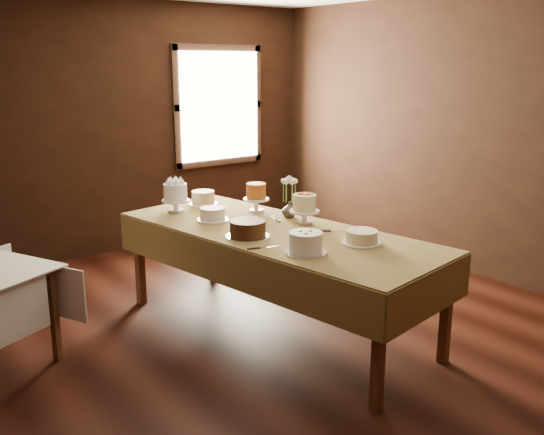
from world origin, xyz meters
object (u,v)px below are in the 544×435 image
Objects in this scene: cake_server_b at (341,231)px; cake_meringue at (176,198)px; cake_swirl at (306,243)px; cake_cream at (362,238)px; cake_server_e at (270,247)px; cake_speckled at (203,198)px; flower_vase at (289,210)px; cake_lattice at (213,215)px; cake_flowers at (304,210)px; cake_caramel at (256,199)px; cake_chocolate at (248,229)px; display_table at (276,238)px; cake_server_c at (244,225)px; cake_server_d at (273,218)px; cake_server_a at (308,237)px.

cake_meringue is at bearing 156.31° from cake_server_b.
cake_meringue is 1.61m from cake_swirl.
cake_server_e is (-0.58, 0.33, -0.04)m from cake_cream.
cake_speckled is 0.91× the size of cake_swirl.
cake_server_e is (-0.69, 0.01, 0.00)m from cake_server_b.
cake_meringue is 1.02m from flower_vase.
cake_swirl is at bearing -96.97° from cake_speckled.
cake_swirl is 0.47m from cake_cream.
cake_flowers is (0.55, -0.53, 0.06)m from cake_lattice.
cake_caramel is 1.10× the size of cake_server_e.
cake_chocolate is 2.58× the size of flower_vase.
cake_speckled is at bearing 14.51° from cake_meringue.
display_table is 11.86× the size of cake_server_c.
cake_server_d is at bearing -116.81° from cake_server_c.
cake_server_c reaches higher than display_table.
cake_server_d is at bearing -27.79° from cake_lattice.
cake_cream is 1.18× the size of cake_server_d.
cake_server_b is (0.66, -0.32, -0.06)m from cake_chocolate.
cake_server_b and cake_server_e have the same top height.
cake_lattice is at bearing 91.96° from cake_swirl.
cake_flowers is 0.89× the size of cake_cream.
cake_server_e is at bearing 126.90° from cake_server_c.
cake_server_b is (0.37, -1.45, -0.06)m from cake_speckled.
cake_server_a is at bearing -40.59° from cake_chocolate.
flower_vase is (0.28, 0.57, 0.06)m from cake_server_a.
cake_server_d is 1.00× the size of cake_server_e.
cake_server_e is 1.80× the size of flower_vase.
cake_flowers is 0.51m from cake_server_c.
cake_meringue is 1.39m from cake_server_a.
flower_vase reaches higher than cake_chocolate.
cake_chocolate is at bearing -166.53° from cake_server_b.
cake_caramel is at bearing 69.60° from cake_swirl.
cake_lattice is at bearing 113.07° from display_table.
cake_server_a is (-0.21, 0.35, -0.04)m from cake_cream.
cake_server_e is (-0.33, -1.44, -0.06)m from cake_speckled.
cake_speckled reaches higher than display_table.
cake_server_a is (-0.25, -0.34, -0.11)m from cake_flowers.
cake_server_e is at bearing 159.93° from cake_server_d.
cake_lattice is 0.89m from cake_server_e.
cake_server_b is at bearing 71.68° from cake_cream.
cake_flowers is at bearing -57.74° from cake_meringue.
flower_vase reaches higher than cake_speckled.
cake_caramel is 0.57m from cake_flowers.
cake_caramel reaches higher than display_table.
cake_flowers reaches higher than cake_server_a.
display_table is at bearing -90.52° from cake_speckled.
cake_flowers is 1.90× the size of flower_vase.
cake_chocolate is (-0.53, -0.61, -0.05)m from cake_caramel.
cake_caramel is 0.93m from cake_server_a.
cake_server_b is at bearing -62.96° from cake_meringue.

